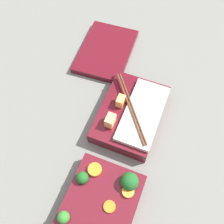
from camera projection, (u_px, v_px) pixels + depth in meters
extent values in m
plane|color=slate|center=(119.00, 161.00, 0.65)|extent=(3.00, 3.00, 0.00)
cube|color=#510F19|center=(98.00, 211.00, 0.58)|extent=(0.22, 0.16, 0.04)
sphere|color=#19511E|center=(82.00, 178.00, 0.59)|extent=(0.03, 0.03, 0.03)
sphere|color=#19511E|center=(129.00, 181.00, 0.58)|extent=(0.04, 0.04, 0.04)
sphere|color=#2D7028|center=(63.00, 217.00, 0.55)|extent=(0.03, 0.03, 0.03)
cylinder|color=orange|center=(95.00, 170.00, 0.60)|extent=(0.03, 0.03, 0.01)
cylinder|color=orange|center=(110.00, 207.00, 0.56)|extent=(0.03, 0.03, 0.01)
cylinder|color=orange|center=(128.00, 192.00, 0.58)|extent=(0.04, 0.04, 0.01)
cube|color=#510F19|center=(130.00, 114.00, 0.70)|extent=(0.22, 0.16, 0.04)
cube|color=white|center=(143.00, 113.00, 0.67)|extent=(0.19, 0.09, 0.01)
cube|color=#EAB266|center=(110.00, 120.00, 0.65)|extent=(0.03, 0.02, 0.03)
cube|color=#F4A356|center=(121.00, 101.00, 0.68)|extent=(0.03, 0.02, 0.03)
cylinder|color=#56331E|center=(132.00, 107.00, 0.67)|extent=(0.17, 0.14, 0.01)
cylinder|color=#56331E|center=(130.00, 108.00, 0.67)|extent=(0.17, 0.14, 0.01)
cube|color=#510F19|center=(106.00, 51.00, 0.82)|extent=(0.22, 0.16, 0.02)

